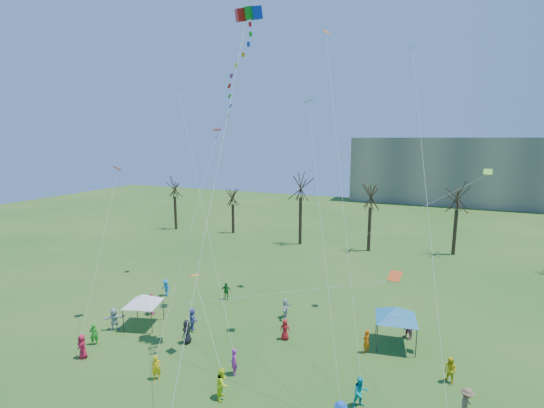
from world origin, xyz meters
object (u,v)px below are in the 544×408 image
at_px(big_box_kite, 238,83).
at_px(canopy_tent_blue, 396,313).
at_px(canopy_tent_white, 143,299).
at_px(distant_building, 490,172).

relative_size(big_box_kite, canopy_tent_blue, 5.80).
distance_m(big_box_kite, canopy_tent_blue, 19.18).
distance_m(canopy_tent_white, canopy_tent_blue, 19.36).
height_order(big_box_kite, canopy_tent_white, big_box_kite).
height_order(canopy_tent_white, canopy_tent_blue, canopy_tent_blue).
height_order(distant_building, canopy_tent_white, distant_building).
height_order(distant_building, big_box_kite, big_box_kite).
bearing_deg(canopy_tent_white, distant_building, 66.63).
xyz_separation_m(big_box_kite, canopy_tent_white, (-8.95, 0.32, -15.94)).
relative_size(canopy_tent_white, canopy_tent_blue, 0.86).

